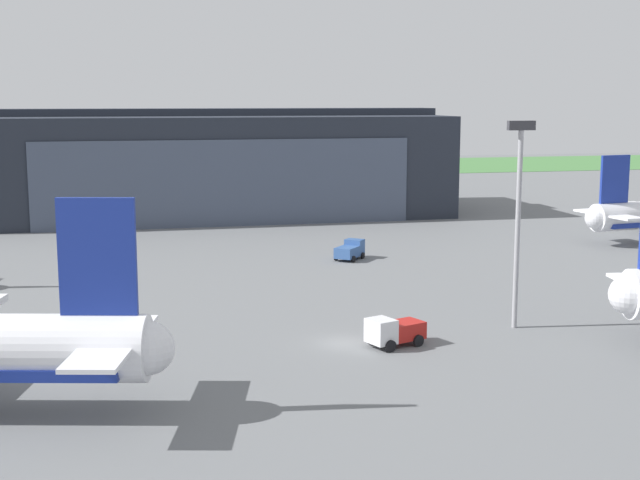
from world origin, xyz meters
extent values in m
plane|color=slate|center=(0.00, 0.00, 0.00)|extent=(440.00, 440.00, 0.00)
cube|color=#467A3F|center=(0.00, 179.02, 0.04)|extent=(440.00, 56.00, 0.08)
cube|color=#232833|center=(-1.05, 83.23, 8.38)|extent=(76.66, 30.76, 16.76)
cube|color=#424C60|center=(-1.05, 67.70, 6.71)|extent=(58.26, 0.30, 13.41)
cube|color=#232833|center=(-1.05, 83.23, 17.36)|extent=(76.66, 7.38, 1.20)
sphere|color=white|center=(44.54, 37.60, 3.92)|extent=(2.94, 2.94, 2.94)
cube|color=navy|center=(47.26, 38.01, 9.01)|extent=(4.49, 1.06, 6.41)
cube|color=white|center=(47.00, 35.10, 4.30)|extent=(3.85, 5.68, 0.28)
cube|color=white|center=(46.16, 40.71, 4.30)|extent=(3.85, 5.68, 0.28)
sphere|color=white|center=(21.68, -6.30, 4.33)|extent=(3.17, 3.17, 3.17)
sphere|color=white|center=(-16.04, -13.25, 4.37)|extent=(3.33, 3.33, 3.33)
cube|color=navy|center=(-18.89, -12.56, 10.14)|extent=(4.73, 1.51, 7.27)
cube|color=white|center=(-17.42, -9.63, 4.80)|extent=(4.62, 6.59, 0.28)
cube|color=white|center=(-18.93, -15.83, 4.80)|extent=(4.62, 6.59, 0.28)
cube|color=silver|center=(2.47, -2.22, 1.44)|extent=(2.48, 2.70, 1.93)
cube|color=#AD1E19|center=(4.68, -1.38, 1.17)|extent=(3.50, 3.08, 1.38)
cylinder|color=black|center=(2.08, -1.09, 0.47)|extent=(0.98, 0.58, 0.95)
cylinder|color=black|center=(2.92, -3.32, 0.47)|extent=(0.98, 0.58, 0.95)
cylinder|color=black|center=(4.74, -0.09, 0.47)|extent=(0.98, 0.58, 0.95)
cylinder|color=black|center=(5.58, -2.31, 0.47)|extent=(0.98, 0.58, 0.95)
cube|color=#335693|center=(11.08, 37.19, 1.36)|extent=(2.67, 2.58, 1.94)
cube|color=#335693|center=(9.64, 35.45, 1.04)|extent=(3.59, 3.69, 1.30)
cylinder|color=black|center=(11.91, 36.33, 0.38)|extent=(0.69, 0.76, 0.77)
cylinder|color=black|center=(10.08, 37.85, 0.38)|extent=(0.69, 0.76, 0.77)
cylinder|color=black|center=(10.18, 34.25, 0.38)|extent=(0.69, 0.76, 0.77)
cylinder|color=black|center=(8.35, 35.76, 0.38)|extent=(0.69, 0.76, 0.77)
cylinder|color=#99999E|center=(15.65, 1.39, 8.52)|extent=(0.44, 0.44, 17.03)
cube|color=#333338|center=(15.65, 1.39, 17.43)|extent=(2.40, 0.50, 0.80)
camera|label=1|loc=(-17.62, -67.01, 19.70)|focal=49.37mm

